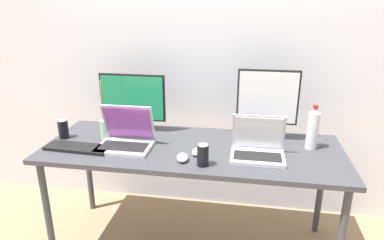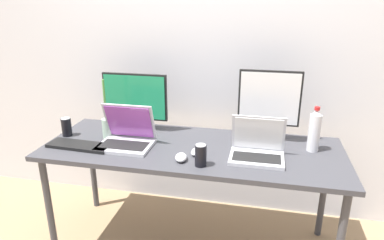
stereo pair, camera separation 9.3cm
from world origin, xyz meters
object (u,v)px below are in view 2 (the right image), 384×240
Objects in this scene: monitor_center at (269,104)px; mouse_by_laptop at (181,157)px; laptop_silver at (127,136)px; soda_can_by_laptop at (201,155)px; bamboo_vase at (107,126)px; monitor_left at (135,101)px; soda_can_near_keyboard at (67,127)px; laptop_secondary at (257,148)px; mouse_by_keyboard at (196,151)px; keyboard_main at (79,146)px; work_desk at (192,155)px; water_bottle at (314,131)px.

monitor_center is 0.67m from mouse_by_laptop.
soda_can_by_laptop is (0.51, -0.18, 0.00)m from laptop_silver.
bamboo_vase reaches higher than soda_can_by_laptop.
monitor_left reaches higher than mouse_by_laptop.
soda_can_near_keyboard reaches higher than mouse_by_laptop.
soda_can_near_keyboard is (-0.42, -0.21, -0.15)m from monitor_left.
mouse_by_laptop is at bearing -13.62° from soda_can_near_keyboard.
monitor_left reaches higher than laptop_secondary.
bamboo_vase is at bearing 175.59° from mouse_by_keyboard.
laptop_secondary is 1.00m from bamboo_vase.
monitor_left is 1.14× the size of keyboard_main.
laptop_silver is at bearing 179.38° from laptop_secondary.
monitor_center reaches higher than monitor_left.
mouse_by_keyboard is at bearing 45.89° from mouse_by_laptop.
mouse_by_laptop reaches higher than keyboard_main.
laptop_silver is (-0.87, -0.27, -0.19)m from monitor_center.
work_desk is 4.07× the size of monitor_left.
mouse_by_laptop is at bearing -162.50° from laptop_secondary.
monitor_left is 0.91m from monitor_center.
bamboo_vase is (-1.05, -0.18, -0.17)m from monitor_center.
mouse_by_keyboard reaches higher than keyboard_main.
monitor_left is 0.63m from mouse_by_keyboard.
mouse_by_keyboard is 0.87× the size of soda_can_near_keyboard.
keyboard_main is at bearing -169.88° from water_bottle.
soda_can_by_laptop is (0.10, -0.24, 0.12)m from work_desk.
work_desk is 0.59m from monitor_center.
monitor_left is 0.92m from laptop_secondary.
water_bottle is (0.69, 0.20, 0.11)m from mouse_by_keyboard.
work_desk is at bearing 112.81° from soda_can_by_laptop.
laptop_silver reaches higher than soda_can_near_keyboard.
mouse_by_keyboard is 0.39× the size of water_bottle.
mouse_by_keyboard is (-0.36, -0.03, -0.04)m from laptop_secondary.
monitor_center is 4.28× the size of mouse_by_keyboard.
mouse_by_keyboard is (0.46, -0.04, -0.04)m from laptop_silver.
monitor_center is 0.60m from soda_can_by_laptop.
monitor_left reaches higher than bamboo_vase.
laptop_secondary is at bearing 29.90° from soda_can_by_laptop.
soda_can_by_laptop is 0.32× the size of bamboo_vase.
laptop_secondary is 2.86× the size of mouse_by_keyboard.
laptop_silver is 0.42m from mouse_by_laptop.
monitor_left is at bearing 27.08° from soda_can_near_keyboard.
mouse_by_keyboard is 0.16m from soda_can_by_laptop.
soda_can_by_laptop is at bearing -3.29° from keyboard_main.
soda_can_near_keyboard reaches higher than work_desk.
work_desk is 0.14m from mouse_by_keyboard.
monitor_center is at bearing 79.37° from laptop_secondary.
soda_can_by_laptop is (0.80, -0.09, 0.05)m from keyboard_main.
laptop_silver is at bearing -81.23° from monitor_left.
bamboo_vase is at bearing 153.79° from laptop_silver.
laptop_secondary is 2.47× the size of soda_can_by_laptop.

